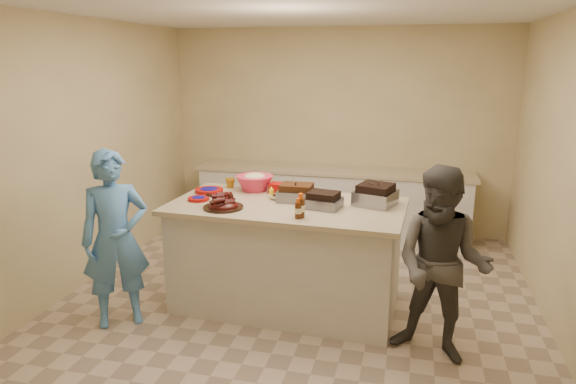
% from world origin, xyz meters
% --- Properties ---
extents(room, '(4.50, 5.00, 2.70)m').
position_xyz_m(room, '(0.00, 0.00, 0.00)').
color(room, '#CFBB86').
rests_on(room, ground).
extents(back_counter, '(3.60, 0.64, 0.90)m').
position_xyz_m(back_counter, '(0.00, 2.20, 0.45)').
color(back_counter, silver).
rests_on(back_counter, ground).
extents(island, '(2.17, 1.22, 1.00)m').
position_xyz_m(island, '(-0.08, 0.06, 0.00)').
color(island, silver).
rests_on(island, ground).
extents(rib_platter, '(0.42, 0.42, 0.14)m').
position_xyz_m(rib_platter, '(-0.60, -0.21, 1.00)').
color(rib_platter, '#410B08').
rests_on(rib_platter, island).
extents(pulled_pork_tray, '(0.34, 0.26, 0.10)m').
position_xyz_m(pulled_pork_tray, '(-0.02, 0.18, 1.00)').
color(pulled_pork_tray, '#47230F').
rests_on(pulled_pork_tray, island).
extents(brisket_tray, '(0.34, 0.30, 0.09)m').
position_xyz_m(brisket_tray, '(0.26, 0.01, 1.00)').
color(brisket_tray, black).
rests_on(brisket_tray, island).
extents(roasting_pan, '(0.41, 0.41, 0.13)m').
position_xyz_m(roasting_pan, '(0.70, 0.22, 1.00)').
color(roasting_pan, gray).
rests_on(roasting_pan, island).
extents(coleslaw_bowl, '(0.39, 0.39, 0.26)m').
position_xyz_m(coleslaw_bowl, '(-0.52, 0.47, 1.00)').
color(coleslaw_bowl, '#DA294A').
rests_on(coleslaw_bowl, island).
extents(sausage_plate, '(0.39, 0.39, 0.05)m').
position_xyz_m(sausage_plate, '(0.12, 0.36, 1.00)').
color(sausage_plate, silver).
rests_on(sausage_plate, island).
extents(mac_cheese_dish, '(0.29, 0.23, 0.07)m').
position_xyz_m(mac_cheese_dish, '(0.63, 0.37, 1.00)').
color(mac_cheese_dish, '#E39C02').
rests_on(mac_cheese_dish, island).
extents(bbq_bottle_a, '(0.06, 0.06, 0.17)m').
position_xyz_m(bbq_bottle_a, '(0.11, -0.35, 1.00)').
color(bbq_bottle_a, '#3D1D0A').
rests_on(bbq_bottle_a, island).
extents(bbq_bottle_b, '(0.07, 0.07, 0.21)m').
position_xyz_m(bbq_bottle_b, '(0.13, -0.32, 1.00)').
color(bbq_bottle_b, '#3D1D0A').
rests_on(bbq_bottle_b, island).
extents(mustard_bottle, '(0.04, 0.04, 0.12)m').
position_xyz_m(mustard_bottle, '(-0.28, 0.22, 1.00)').
color(mustard_bottle, yellow).
rests_on(mustard_bottle, island).
extents(sauce_bowl, '(0.14, 0.05, 0.13)m').
position_xyz_m(sauce_bowl, '(-0.22, 0.19, 1.00)').
color(sauce_bowl, silver).
rests_on(sauce_bowl, island).
extents(plate_stack_large, '(0.29, 0.29, 0.03)m').
position_xyz_m(plate_stack_large, '(-0.94, 0.29, 1.00)').
color(plate_stack_large, '#900A06').
rests_on(plate_stack_large, island).
extents(plate_stack_small, '(0.21, 0.21, 0.03)m').
position_xyz_m(plate_stack_small, '(-0.92, -0.02, 1.00)').
color(plate_stack_small, '#900A06').
rests_on(plate_stack_small, island).
extents(plastic_cup, '(0.11, 0.10, 0.10)m').
position_xyz_m(plastic_cup, '(-0.80, 0.52, 1.00)').
color(plastic_cup, '#9A630D').
rests_on(plastic_cup, island).
extents(basket_stack, '(0.19, 0.15, 0.10)m').
position_xyz_m(basket_stack, '(-0.25, 0.44, 1.00)').
color(basket_stack, '#900A06').
rests_on(basket_stack, island).
extents(guest_blue, '(1.36, 1.61, 0.37)m').
position_xyz_m(guest_blue, '(-1.44, -0.61, 0.00)').
color(guest_blue, '#4E8ACE').
rests_on(guest_blue, ground).
extents(guest_gray, '(1.15, 1.68, 0.58)m').
position_xyz_m(guest_gray, '(1.27, -0.52, 0.00)').
color(guest_gray, '#4F4C46').
rests_on(guest_gray, ground).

